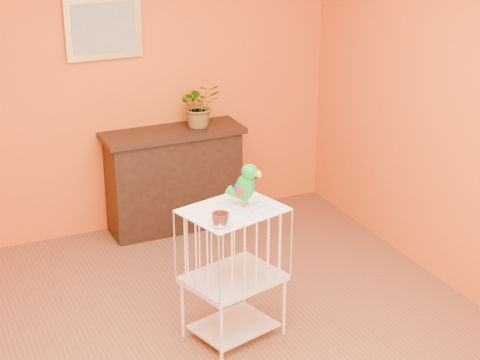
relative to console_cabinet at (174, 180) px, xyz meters
name	(u,v)px	position (x,y,z in m)	size (l,w,h in m)	color
room_shell	(211,124)	(-0.49, -2.04, 1.14)	(4.50, 4.50, 4.50)	#D05313
console_cabinet	(174,180)	(0.00, 0.00, 0.00)	(1.19, 0.43, 0.89)	black
potted_plant	(200,110)	(0.25, -0.01, 0.59)	(0.34, 0.38, 0.30)	#26722D
framed_picture	(104,28)	(-0.49, 0.18, 1.31)	(0.62, 0.04, 0.50)	#B59340
birdcage	(233,272)	(-0.25, -1.80, 0.03)	(0.70, 0.60, 0.92)	silver
feed_cup	(221,219)	(-0.42, -2.00, 0.52)	(0.11, 0.11, 0.08)	silver
parrot	(245,184)	(-0.15, -1.77, 0.62)	(0.19, 0.24, 0.29)	#59544C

